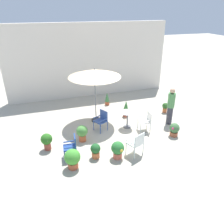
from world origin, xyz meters
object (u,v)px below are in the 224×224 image
potted_plant_3 (126,108)px  potted_plant_6 (82,132)px  patio_umbrella_0 (95,74)px  patio_chair_0 (102,119)px  patio_chair_1 (72,145)px  potted_plant_8 (107,99)px  patio_chair_3 (137,142)px  standing_person (171,106)px  potted_plant_1 (47,140)px  potted_plant_7 (96,150)px  patio_chair_2 (146,120)px  potted_plant_2 (118,149)px  potted_plant_0 (72,158)px  cafe_table_0 (127,117)px  potted_plant_4 (174,129)px  potted_plant_5 (165,107)px

potted_plant_3 → potted_plant_6: (-2.43, -1.48, -0.05)m
patio_umbrella_0 → patio_chair_0: bearing=-87.6°
patio_chair_1 → potted_plant_8: bearing=58.2°
patio_chair_0 → patio_chair_3: bearing=-72.0°
potted_plant_6 → standing_person: 4.09m
potted_plant_8 → standing_person: (2.09, -2.90, 0.52)m
potted_plant_1 → potted_plant_7: bearing=-32.7°
patio_chair_2 → potted_plant_2: size_ratio=1.34×
patio_chair_0 → patio_chair_3: patio_chair_3 is taller
potted_plant_6 → potted_plant_8: bearing=57.6°
patio_umbrella_0 → potted_plant_6: (-0.94, -1.50, -1.88)m
standing_person → patio_chair_1: bearing=-166.0°
potted_plant_8 → potted_plant_0: bearing=-119.2°
cafe_table_0 → potted_plant_8: bearing=93.2°
cafe_table_0 → patio_chair_3: bearing=-102.4°
potted_plant_2 → potted_plant_4: potted_plant_2 is taller
potted_plant_0 → potted_plant_8: (2.58, 4.62, -0.03)m
patio_umbrella_0 → cafe_table_0: (1.17, -1.02, -1.76)m
cafe_table_0 → potted_plant_5: (2.37, 0.81, -0.22)m
potted_plant_0 → potted_plant_4: 4.36m
potted_plant_7 → standing_person: standing_person is taller
potted_plant_0 → potted_plant_1: bearing=119.2°
potted_plant_1 → potted_plant_0: bearing=-60.8°
patio_chair_1 → potted_plant_5: bearing=24.0°
patio_chair_0 → potted_plant_4: bearing=-27.6°
potted_plant_2 → standing_person: bearing=28.5°
patio_chair_0 → potted_plant_1: 2.47m
patio_umbrella_0 → standing_person: bearing=-22.7°
patio_chair_0 → potted_plant_8: size_ratio=1.22×
potted_plant_1 → potted_plant_2: (2.35, -1.29, -0.03)m
potted_plant_2 → cafe_table_0: bearing=60.0°
potted_plant_6 → patio_chair_2: bearing=-0.5°
potted_plant_5 → patio_umbrella_0: bearing=176.6°
potted_plant_1 → potted_plant_7: (1.61, -1.03, -0.09)m
potted_plant_0 → potted_plant_6: (0.61, 1.52, -0.00)m
potted_plant_3 → potted_plant_8: size_ratio=1.16×
patio_chair_1 → potted_plant_2: (1.53, -0.52, -0.13)m
patio_chair_2 → patio_chair_1: bearing=-164.5°
potted_plant_8 → potted_plant_4: bearing=-66.1°
patio_chair_0 → potted_plant_5: size_ratio=1.71×
patio_chair_2 → potted_plant_2: bearing=-141.1°
patio_umbrella_0 → potted_plant_5: patio_umbrella_0 is taller
patio_umbrella_0 → potted_plant_0: (-1.55, -3.02, -1.88)m
cafe_table_0 → patio_umbrella_0: bearing=139.0°
patio_umbrella_0 → potted_plant_5: (3.54, -0.21, -1.99)m
potted_plant_5 → standing_person: standing_person is taller
patio_chair_1 → potted_plant_6: size_ratio=1.27×
potted_plant_1 → potted_plant_6: (1.36, 0.17, -0.00)m
cafe_table_0 → potted_plant_4: cafe_table_0 is taller
cafe_table_0 → potted_plant_4: bearing=-39.0°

